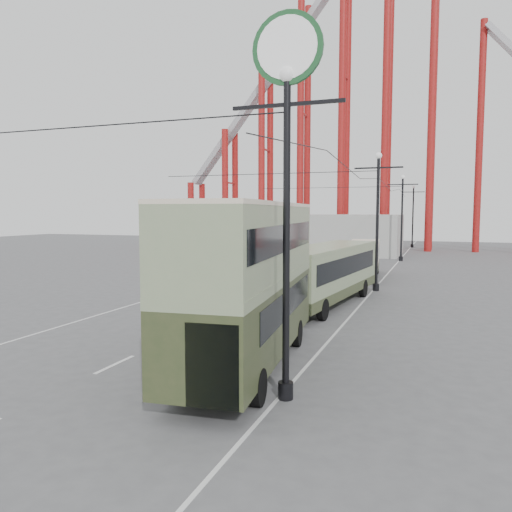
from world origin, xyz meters
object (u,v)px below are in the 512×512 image
at_px(lamp_post_near, 287,121).
at_px(double_decker_bus, 248,276).
at_px(single_decker_green, 326,272).
at_px(pedestrian, 259,297).
at_px(single_decker_cream, 363,257).

xyz_separation_m(lamp_post_near, double_decker_bus, (-2.11, 2.48, -4.67)).
bearing_deg(single_decker_green, pedestrian, -124.44).
xyz_separation_m(lamp_post_near, single_decker_cream, (-1.86, 27.82, -6.22)).
relative_size(lamp_post_near, pedestrian, 6.52).
distance_m(lamp_post_near, pedestrian, 14.29).
height_order(double_decker_bus, single_decker_green, double_decker_bus).
height_order(double_decker_bus, single_decker_cream, double_decker_bus).
bearing_deg(lamp_post_near, double_decker_bus, 130.45).
distance_m(lamp_post_near, single_decker_cream, 28.57).
relative_size(lamp_post_near, single_decker_cream, 1.13).
xyz_separation_m(lamp_post_near, pedestrian, (-5.00, 11.39, -7.03)).
xyz_separation_m(double_decker_bus, pedestrian, (-2.89, 8.92, -2.36)).
relative_size(double_decker_bus, single_decker_cream, 1.14).
relative_size(single_decker_cream, pedestrian, 5.75).
bearing_deg(double_decker_bus, lamp_post_near, -55.53).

